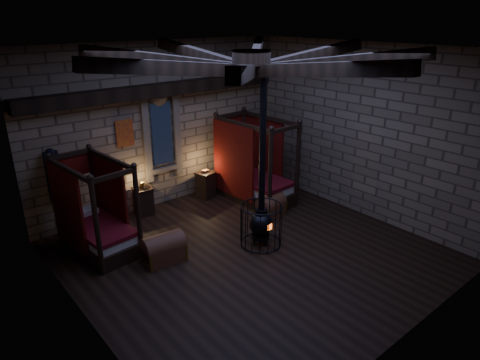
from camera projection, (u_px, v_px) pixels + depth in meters
room at (248, 74)px, 7.88m from camera, size 7.02×7.02×4.29m
bed_left at (97, 228)px, 9.18m from camera, size 1.19×2.00×2.00m
bed_right at (253, 180)px, 11.67m from camera, size 1.23×2.19×2.24m
trunk_left at (164, 249)px, 8.79m from camera, size 0.89×0.61×0.62m
trunk_right at (271, 206)px, 10.78m from camera, size 0.82×0.59×0.56m
nightstand_left at (144, 201)px, 10.79m from camera, size 0.49×0.47×0.88m
nightstand_right at (206, 184)px, 11.81m from camera, size 0.55×0.53×0.80m
stove at (261, 220)px, 9.30m from camera, size 0.92×0.92×4.05m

